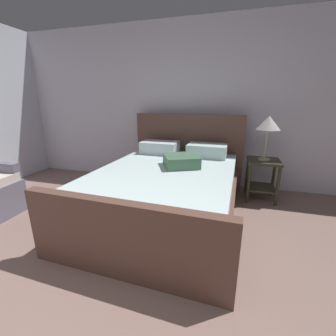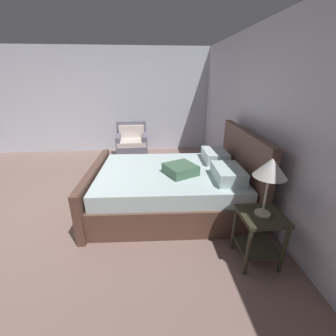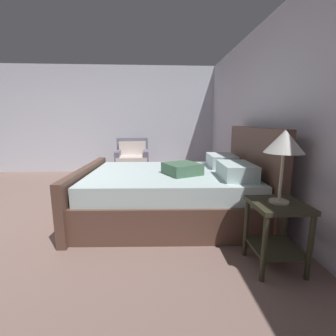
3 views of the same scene
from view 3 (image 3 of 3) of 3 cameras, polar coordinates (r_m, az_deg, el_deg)
The scene contains 7 objects.
ground_plane at distance 3.69m, azimuth -33.38°, elevation -11.15°, with size 6.36×6.66×0.02m, color #86695F.
wall_back at distance 3.32m, azimuth 25.27°, elevation 10.79°, with size 6.48×0.12×2.63m, color silver.
wall_side_left at distance 6.44m, azimuth -20.09°, elevation 10.91°, with size 0.12×6.78×2.63m, color silver.
bed at distance 3.20m, azimuth 1.46°, elevation -5.74°, with size 1.85×2.39×1.21m.
nightstand_right at distance 2.30m, azimuth 24.88°, elevation -12.27°, with size 0.44×0.44×0.60m.
table_lamp_right at distance 2.13m, azimuth 26.43°, elevation 5.35°, with size 0.32×0.32×0.62m.
armchair at distance 5.40m, azimuth -8.62°, elevation 1.20°, with size 0.76×0.75×0.90m.
Camera 3 is at (2.93, 1.83, 1.28)m, focal length 25.08 mm.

